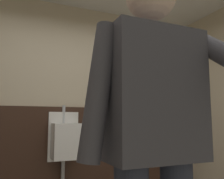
# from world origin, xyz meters

# --- Properties ---
(wall_back) EXTENTS (4.93, 0.12, 2.70)m
(wall_back) POSITION_xyz_m (0.00, 1.78, 1.35)
(wall_back) COLOR beige
(wall_back) RESTS_ON ground_plane
(wainscot_band_back) EXTENTS (4.33, 0.03, 1.22)m
(wainscot_band_back) POSITION_xyz_m (0.00, 1.71, 0.61)
(wainscot_band_back) COLOR #382319
(wainscot_band_back) RESTS_ON ground_plane
(urinal_solo) EXTENTS (0.40, 0.34, 1.24)m
(urinal_solo) POSITION_xyz_m (-0.00, 1.56, 0.78)
(urinal_solo) COLOR white
(urinal_solo) RESTS_ON ground_plane
(person) EXTENTS (0.63, 0.60, 1.73)m
(person) POSITION_xyz_m (-0.13, -0.74, 1.03)
(person) COLOR #2D3342
(person) RESTS_ON ground_plane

